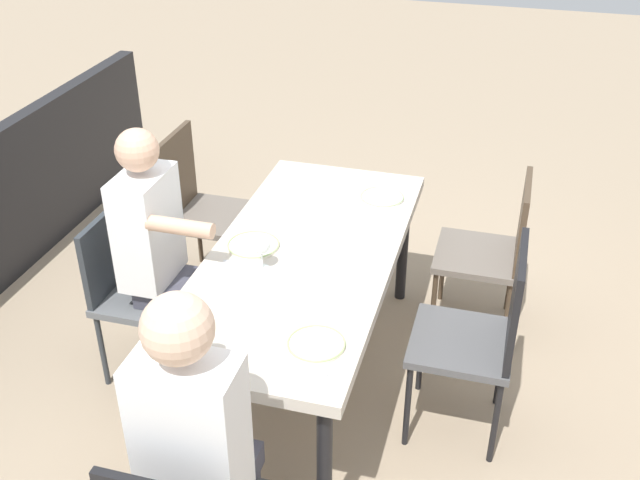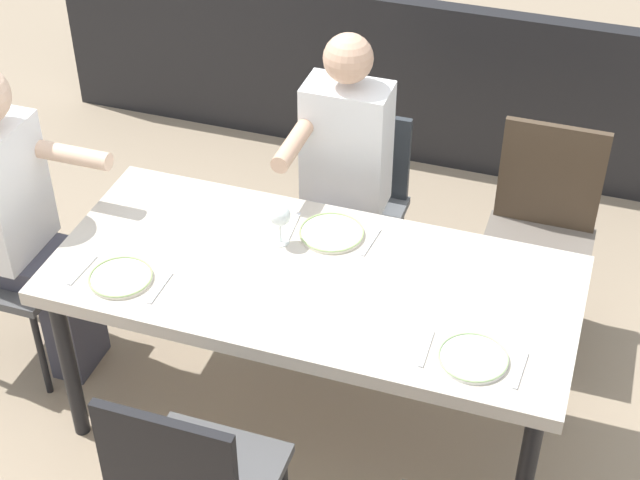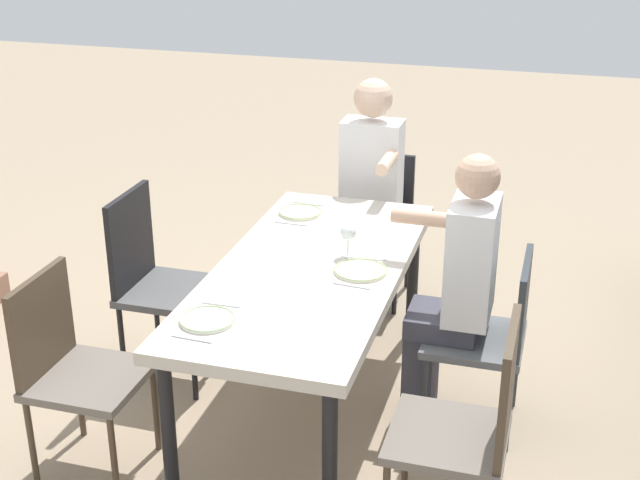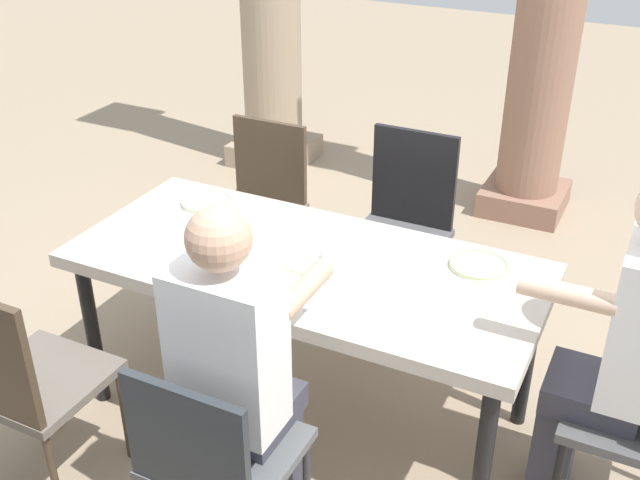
% 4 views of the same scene
% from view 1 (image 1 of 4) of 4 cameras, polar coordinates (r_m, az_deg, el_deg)
% --- Properties ---
extents(ground_plane, '(16.00, 16.00, 0.00)m').
position_cam_1_polar(ground_plane, '(3.86, -1.17, -10.50)').
color(ground_plane, gray).
extents(dining_table, '(1.84, 0.82, 0.75)m').
position_cam_1_polar(dining_table, '(3.45, -1.29, -1.95)').
color(dining_table, beige).
rests_on(dining_table, ground).
extents(chair_west_north, '(0.44, 0.44, 0.89)m').
position_cam_1_polar(chair_west_north, '(4.02, 13.11, -0.48)').
color(chair_west_north, '#6A6158').
rests_on(chair_west_north, ground).
extents(chair_west_south, '(0.44, 0.44, 0.94)m').
position_cam_1_polar(chair_west_south, '(4.35, -9.22, 2.83)').
color(chair_west_south, '#6A6158').
rests_on(chair_west_south, ground).
extents(chair_mid_north, '(0.44, 0.44, 0.97)m').
position_cam_1_polar(chair_mid_north, '(3.33, 12.25, -6.75)').
color(chair_mid_north, '#4F4F50').
rests_on(chair_mid_north, ground).
extents(chair_mid_south, '(0.44, 0.44, 0.85)m').
position_cam_1_polar(chair_mid_south, '(3.76, -13.90, -3.24)').
color(chair_mid_south, '#5B5E61').
rests_on(chair_mid_south, ground).
extents(diner_woman_green, '(0.50, 0.35, 1.35)m').
position_cam_1_polar(diner_woman_green, '(2.57, -9.11, -14.86)').
color(diner_woman_green, '#3F3F4C').
rests_on(diner_woman_green, ground).
extents(diner_man_white, '(0.35, 0.49, 1.32)m').
position_cam_1_polar(diner_man_white, '(3.58, -11.81, -1.05)').
color(diner_man_white, '#3F3F4C').
rests_on(diner_man_white, ground).
extents(plate_0, '(0.22, 0.22, 0.02)m').
position_cam_1_polar(plate_0, '(3.88, 4.73, 3.25)').
color(plate_0, white).
rests_on(plate_0, dining_table).
extents(fork_0, '(0.02, 0.17, 0.01)m').
position_cam_1_polar(fork_0, '(4.01, 5.15, 4.14)').
color(fork_0, silver).
rests_on(fork_0, dining_table).
extents(spoon_0, '(0.02, 0.17, 0.01)m').
position_cam_1_polar(spoon_0, '(3.75, 4.27, 2.14)').
color(spoon_0, silver).
rests_on(spoon_0, dining_table).
extents(plate_1, '(0.24, 0.24, 0.02)m').
position_cam_1_polar(plate_1, '(3.47, -5.07, -0.39)').
color(plate_1, silver).
rests_on(plate_1, dining_table).
extents(wine_glass_1, '(0.08, 0.08, 0.16)m').
position_cam_1_polar(wine_glass_1, '(3.25, -4.47, -0.47)').
color(wine_glass_1, white).
rests_on(wine_glass_1, dining_table).
extents(fork_1, '(0.03, 0.17, 0.01)m').
position_cam_1_polar(fork_1, '(3.59, -4.25, 0.74)').
color(fork_1, silver).
rests_on(fork_1, dining_table).
extents(spoon_1, '(0.03, 0.17, 0.01)m').
position_cam_1_polar(spoon_1, '(3.35, -5.94, -1.76)').
color(spoon_1, silver).
rests_on(spoon_1, dining_table).
extents(plate_2, '(0.22, 0.22, 0.02)m').
position_cam_1_polar(plate_2, '(2.86, -0.28, -7.88)').
color(plate_2, silver).
rests_on(plate_2, dining_table).
extents(fork_2, '(0.02, 0.17, 0.01)m').
position_cam_1_polar(fork_2, '(2.98, 0.51, -6.23)').
color(fork_2, silver).
rests_on(fork_2, dining_table).
extents(spoon_2, '(0.03, 0.17, 0.01)m').
position_cam_1_polar(spoon_2, '(2.76, -1.14, -9.86)').
color(spoon_2, silver).
rests_on(spoon_2, dining_table).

